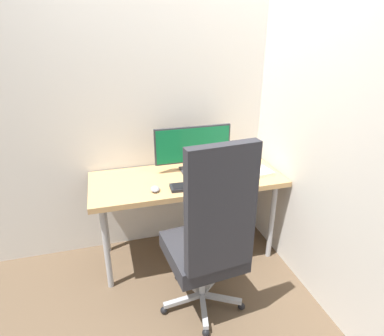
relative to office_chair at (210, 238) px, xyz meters
name	(u,v)px	position (x,y,z in m)	size (l,w,h in m)	color
ground_plane	(187,253)	(0.03, 0.67, -0.62)	(8.00, 8.00, 0.00)	brown
wall_back	(175,86)	(0.03, 1.01, 0.78)	(3.31, 0.04, 2.80)	silver
wall_side_right	(304,94)	(0.82, 0.41, 0.78)	(0.04, 2.42, 2.80)	silver
desk	(187,184)	(0.03, 0.67, 0.05)	(1.51, 0.62, 0.74)	tan
office_chair	(210,238)	(0.00, 0.00, 0.00)	(0.58, 0.59, 1.28)	black
monitor	(193,147)	(0.12, 0.79, 0.32)	(0.63, 0.17, 0.37)	#333338
keyboard	(198,185)	(0.06, 0.47, 0.13)	(0.42, 0.14, 0.03)	black
mouse	(155,189)	(-0.25, 0.50, 0.13)	(0.07, 0.09, 0.03)	gray
pen_holder	(253,155)	(0.69, 0.86, 0.16)	(0.08, 0.08, 0.18)	#9EA0A5
notebook	(261,171)	(0.63, 0.58, 0.13)	(0.15, 0.17, 0.03)	silver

